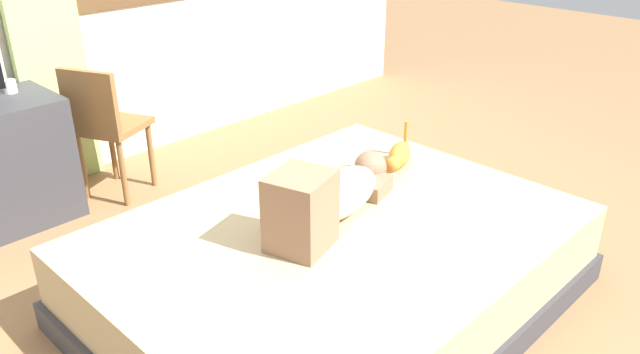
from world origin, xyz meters
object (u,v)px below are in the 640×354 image
(bed, at_px, (335,266))
(cat, at_px, (399,156))
(person_lying, at_px, (331,196))
(cup, at_px, (10,86))
(chair_by_desk, at_px, (104,122))

(bed, relative_size, cat, 6.58)
(person_lying, xyz_separation_m, cat, (0.67, 0.13, -0.05))
(cat, xyz_separation_m, cup, (-1.31, 1.82, 0.29))
(person_lying, distance_m, cup, 2.07)
(bed, bearing_deg, chair_by_desk, 95.68)
(cat, height_order, cup, cup)
(cat, distance_m, chair_by_desk, 1.82)
(bed, distance_m, chair_by_desk, 1.82)
(cup, height_order, chair_by_desk, chair_by_desk)
(bed, height_order, cup, cup)
(person_lying, relative_size, chair_by_desk, 1.09)
(bed, xyz_separation_m, person_lying, (0.05, 0.07, 0.33))
(bed, distance_m, person_lying, 0.34)
(bed, bearing_deg, cup, 106.37)
(bed, relative_size, chair_by_desk, 2.55)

